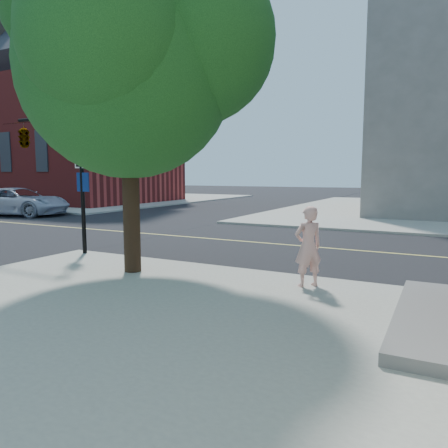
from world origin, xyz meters
The scene contains 9 objects.
ground centered at (0.00, 0.00, 0.00)m, with size 140.00×140.00×0.00m, color black.
road_ew centered at (0.00, 4.50, 0.01)m, with size 140.00×9.00×0.01m, color black.
sidewalk_nw centered at (-23.00, 21.50, 0.06)m, with size 26.00×25.00×0.12m, color #9E9C8F.
church centered at (-20.00, 18.00, 7.18)m, with size 15.20×12.00×14.40m.
office_block centered at (-32.00, 21.98, 9.12)m, with size 12.00×14.08×18.00m.
man_on_phone centered at (6.55, -0.94, 0.96)m, with size 0.61×0.40×1.68m, color #E5A79C.
street_tree centered at (2.54, -1.52, 5.37)m, with size 6.13×5.57×8.13m.
signal_pole centered at (-2.45, -0.34, 3.56)m, with size 3.73×0.42×4.21m.
car_a centered at (-13.45, 7.23, 0.83)m, with size 2.75×5.96×1.66m, color silver.
Camera 1 is at (9.02, -9.45, 2.46)m, focal length 34.09 mm.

